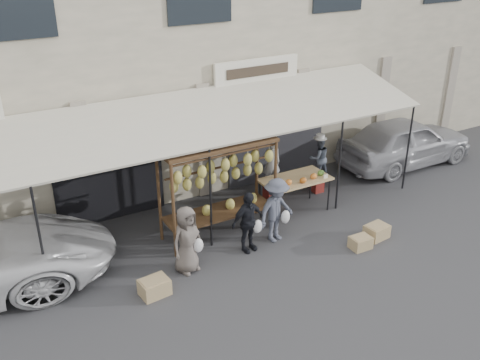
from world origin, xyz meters
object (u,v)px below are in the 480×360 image
(vendor_left, at_px, (271,163))
(crate_near_b, at_px, (377,232))
(crate_far, at_px, (154,287))
(customer_left, at_px, (187,240))
(customer_right, at_px, (276,210))
(crate_near_a, at_px, (361,243))
(vendor_right, at_px, (319,158))
(produce_table, at_px, (296,180))
(banana_rack, at_px, (219,172))
(customer_mid, at_px, (248,222))
(sedan, at_px, (405,141))

(vendor_left, xyz_separation_m, crate_near_b, (1.11, -2.72, -0.91))
(vendor_left, xyz_separation_m, crate_far, (-4.04, -2.18, -0.90))
(customer_left, bearing_deg, vendor_left, 13.08)
(customer_right, relative_size, crate_near_a, 3.33)
(vendor_right, bearing_deg, crate_near_a, 80.07)
(produce_table, xyz_separation_m, vendor_left, (-0.21, 0.79, 0.20))
(banana_rack, relative_size, customer_right, 1.72)
(produce_table, relative_size, customer_mid, 1.22)
(vendor_left, bearing_deg, customer_right, 73.21)
(banana_rack, height_order, crate_near_b, banana_rack)
(customer_mid, relative_size, sedan, 0.33)
(customer_right, height_order, crate_near_b, customer_right)
(crate_near_b, bearing_deg, customer_right, 152.41)
(customer_right, distance_m, sedan, 5.91)
(sedan, bearing_deg, customer_right, 107.37)
(produce_table, distance_m, crate_far, 4.52)
(produce_table, distance_m, vendor_right, 1.35)
(crate_near_b, height_order, sedan, sedan)
(banana_rack, height_order, customer_mid, banana_rack)
(banana_rack, distance_m, customer_right, 1.52)
(vendor_left, bearing_deg, crate_far, 40.93)
(produce_table, xyz_separation_m, crate_near_a, (0.30, -2.09, -0.73))
(produce_table, relative_size, vendor_left, 1.32)
(vendor_left, relative_size, crate_far, 2.37)
(customer_left, xyz_separation_m, customer_mid, (1.45, 0.05, -0.03))
(vendor_left, relative_size, customer_right, 0.85)
(vendor_left, height_order, sedan, vendor_left)
(customer_mid, height_order, crate_far, customer_mid)
(banana_rack, bearing_deg, customer_right, -40.71)
(customer_right, xyz_separation_m, crate_near_a, (1.43, -1.22, -0.62))
(banana_rack, relative_size, vendor_right, 2.26)
(vendor_left, distance_m, vendor_right, 1.39)
(customer_mid, xyz_separation_m, crate_near_a, (2.19, -1.17, -0.56))
(crate_near_a, height_order, crate_near_b, crate_near_b)
(produce_table, xyz_separation_m, crate_far, (-4.25, -1.39, -0.70))
(sedan, bearing_deg, crate_far, 104.86)
(banana_rack, xyz_separation_m, vendor_right, (3.28, 0.67, -0.60))
(customer_right, relative_size, crate_near_b, 2.92)
(vendor_right, bearing_deg, customer_right, 41.08)
(produce_table, relative_size, crate_near_b, 3.29)
(crate_near_a, xyz_separation_m, crate_near_b, (0.61, 0.16, 0.02))
(crate_far, bearing_deg, customer_left, 25.23)
(customer_left, distance_m, customer_mid, 1.45)
(vendor_left, bearing_deg, banana_rack, 35.80)
(banana_rack, bearing_deg, crate_far, -147.49)
(banana_rack, xyz_separation_m, crate_near_a, (2.40, -2.06, -1.44))
(customer_right, height_order, sedan, customer_right)
(banana_rack, relative_size, crate_near_b, 5.03)
(banana_rack, distance_m, customer_left, 1.77)
(crate_far, bearing_deg, produce_table, 18.14)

